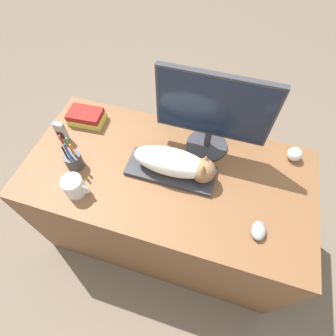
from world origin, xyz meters
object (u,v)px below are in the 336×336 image
Objects in this scene: computer_mouse at (258,231)px; coffee_mug at (74,186)px; baseball at (295,154)px; phone at (61,132)px; pen_cup at (73,160)px; book_stack at (86,117)px; cat at (177,163)px; monitor at (213,111)px; keyboard at (171,171)px.

computer_mouse is 0.69× the size of coffee_mug.
baseball is 0.61× the size of phone.
pen_cup is 1.07× the size of book_stack.
baseball reaches higher than book_stack.
monitor is at bearing 64.07° from cat.
coffee_mug is 0.47m from book_stack.
baseball is 1.24m from phone.
phone is at bearing -111.23° from book_stack.
computer_mouse is 0.94m from pen_cup.
pen_cup is (-0.93, 0.09, 0.03)m from computer_mouse.
cat reaches higher than keyboard.
phone is (-0.15, 0.14, 0.01)m from pen_cup.
baseball is at bearing 24.68° from keyboard.
computer_mouse is 0.41× the size of pen_cup.
monitor reaches higher than coffee_mug.
monitor is 0.73m from coffee_mug.
keyboard is 0.08m from cat.
coffee_mug is at bearing -150.87° from cat.
coffee_mug is at bearing -60.02° from pen_cup.
coffee_mug reaches higher than computer_mouse.
pen_cup is 0.21m from phone.
pen_cup reaches higher than keyboard.
keyboard is 0.60m from book_stack.
coffee_mug reaches higher than baseball.
keyboard is at bearing 31.10° from coffee_mug.
baseball is 1.15m from book_stack.
keyboard is 4.89× the size of computer_mouse.
computer_mouse is 1.09m from book_stack.
phone reaches higher than keyboard.
monitor is at bearing 57.39° from keyboard.
phone is at bearing -167.04° from monitor.
phone is at bearing -169.25° from baseball.
monitor is (0.14, 0.22, 0.25)m from keyboard.
monitor reaches higher than cat.
keyboard is 0.82× the size of monitor.
monitor reaches higher than baseball.
computer_mouse is 0.48m from baseball.
book_stack is (0.06, 0.16, -0.02)m from phone.
cat is 5.59× the size of baseball.
computer_mouse is (0.32, -0.41, -0.24)m from monitor.
phone is (-1.08, 0.23, 0.04)m from computer_mouse.
baseball is (0.55, 0.27, -0.05)m from cat.
phone is 0.17m from book_stack.
computer_mouse reaches higher than keyboard.
keyboard is at bearing -122.61° from monitor.
baseball is at bearing 10.75° from phone.
baseball is at bearing 3.51° from book_stack.
keyboard is 0.49m from computer_mouse.
coffee_mug is at bearing -176.76° from computer_mouse.
keyboard is at bearing 157.05° from computer_mouse.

